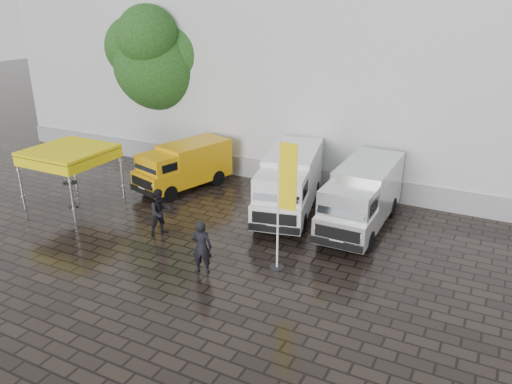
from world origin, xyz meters
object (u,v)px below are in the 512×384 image
van_white (289,184)px  flagpole (283,199)px  person_front (202,247)px  van_yellow (184,167)px  canopy_tent (68,152)px  person_tent (161,212)px  cocktail_table (72,195)px  van_silver (361,199)px

van_white → flagpole: bearing=-82.0°
van_white → person_front: (-0.58, -5.93, -0.35)m
van_white → van_yellow: bearing=163.7°
van_white → person_front: 5.96m
van_yellow → canopy_tent: bearing=-114.1°
person_tent → flagpole: bearing=-64.3°
person_tent → cocktail_table: bearing=115.0°
van_yellow → flagpole: (7.37, -4.87, 1.49)m
person_front → person_tent: (-3.01, 1.75, -0.01)m
van_yellow → flagpole: flagpole is taller
canopy_tent → van_white: bearing=21.4°
van_yellow → canopy_tent: 5.23m
van_yellow → cocktail_table: size_ratio=4.12×
van_yellow → van_silver: size_ratio=0.81×
cocktail_table → person_tent: bearing=-4.5°
van_white → canopy_tent: 9.66m
van_silver → person_tent: size_ratio=3.13×
cocktail_table → flagpole: bearing=-4.1°
person_tent → van_yellow: bearing=53.9°
cocktail_table → canopy_tent: bearing=121.4°
van_silver → van_white: bearing=178.5°
canopy_tent → flagpole: flagpole is taller
person_front → person_tent: person_front is taller
van_silver → person_tent: bearing=-148.6°
van_yellow → person_front: 8.07m
canopy_tent → person_front: canopy_tent is taller
van_white → person_tent: bearing=-143.5°
van_white → van_silver: size_ratio=1.03×
van_white → person_front: van_white is taller
canopy_tent → flagpole: size_ratio=0.69×
canopy_tent → van_yellow: bearing=49.5°
person_front → van_white: bearing=-113.5°
person_tent → person_front: bearing=-90.7°
van_silver → canopy_tent: 12.60m
canopy_tent → flagpole: 10.70m
cocktail_table → person_front: 8.47m
canopy_tent → cocktail_table: bearing=-58.6°
van_yellow → flagpole: size_ratio=1.01×
flagpole → person_tent: (-5.31, 0.35, -1.65)m
flagpole → cocktail_table: 10.70m
van_white → cocktail_table: (-8.77, -3.77, -0.72)m
van_white → person_front: size_ratio=3.17×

